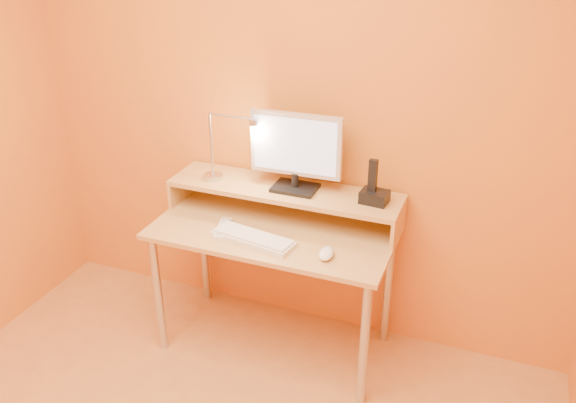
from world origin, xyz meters
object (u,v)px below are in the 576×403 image
at_px(monitor_panel, 296,144).
at_px(mouse, 326,254).
at_px(keyboard, 253,239).
at_px(lamp_base, 213,176).
at_px(remote_control, 223,228).
at_px(phone_dock, 374,197).

height_order(monitor_panel, mouse, monitor_panel).
relative_size(keyboard, mouse, 3.54).
height_order(lamp_base, remote_control, lamp_base).
relative_size(monitor_panel, phone_dock, 3.55).
height_order(monitor_panel, lamp_base, monitor_panel).
bearing_deg(phone_dock, monitor_panel, -176.16).
bearing_deg(monitor_panel, keyboard, -110.29).
xyz_separation_m(monitor_panel, lamp_base, (-0.45, -0.04, -0.23)).
relative_size(lamp_base, remote_control, 0.50).
height_order(phone_dock, mouse, phone_dock).
distance_m(monitor_panel, lamp_base, 0.50).
bearing_deg(lamp_base, phone_dock, 2.02).
relative_size(monitor_panel, mouse, 3.95).
bearing_deg(mouse, keyboard, 170.98).
height_order(phone_dock, keyboard, phone_dock).
height_order(lamp_base, phone_dock, phone_dock).
bearing_deg(keyboard, phone_dock, 40.01).
xyz_separation_m(lamp_base, keyboard, (0.34, -0.26, -0.16)).
distance_m(monitor_panel, phone_dock, 0.46).
distance_m(phone_dock, mouse, 0.38).
distance_m(lamp_base, phone_dock, 0.85).
xyz_separation_m(phone_dock, remote_control, (-0.69, -0.25, -0.18)).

